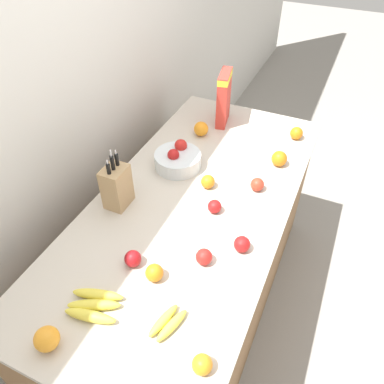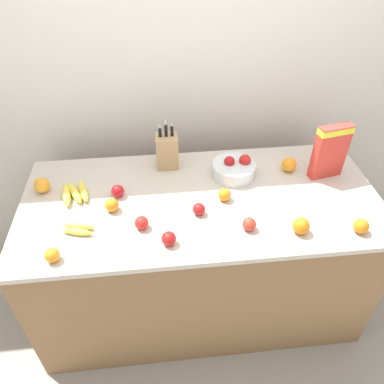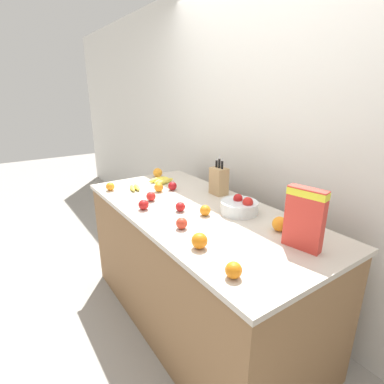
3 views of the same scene
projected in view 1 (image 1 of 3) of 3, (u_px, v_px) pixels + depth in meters
The scene contains 20 objects.
ground_plane at pixel (193, 303), 2.44m from camera, with size 14.00×14.00×0.00m, color gray.
wall_back at pixel (66, 103), 1.77m from camera, with size 9.00×0.06×2.60m.
counter at pixel (193, 259), 2.13m from camera, with size 1.95×0.90×0.92m.
knife_block at pixel (117, 186), 1.74m from camera, with size 0.13×0.10×0.31m.
cereal_box at pixel (224, 96), 2.25m from camera, with size 0.20×0.10×0.32m.
fruit_bowl at pixel (178, 159), 1.99m from camera, with size 0.25×0.25×0.13m.
banana_bunch_left at pixel (94, 305), 1.37m from camera, with size 0.17×0.23×0.04m.
banana_bunch_right at pixel (168, 323), 1.32m from camera, with size 0.16×0.11×0.03m.
apple_rear at pixel (242, 244), 1.57m from camera, with size 0.07×0.07×0.07m, color red.
apple_by_knife_block at pixel (133, 259), 1.51m from camera, with size 0.07×0.07×0.07m, color #A31419.
apple_leftmost at pixel (204, 257), 1.52m from camera, with size 0.07×0.07×0.07m, color red.
apple_near_bananas at pixel (257, 185), 1.86m from camera, with size 0.07×0.07×0.07m, color red.
apple_front at pixel (215, 207), 1.74m from camera, with size 0.07×0.07×0.07m, color red.
orange_mid_right at pixel (296, 133), 2.20m from camera, with size 0.07×0.07×0.07m, color orange.
orange_back_center at pixel (279, 159), 2.00m from camera, with size 0.08×0.08×0.08m, color orange.
orange_near_bowl at pixel (154, 273), 1.46m from camera, with size 0.07×0.07×0.07m, color orange.
orange_by_cereal at pixel (202, 364), 1.20m from camera, with size 0.07×0.07×0.07m, color orange.
orange_mid_left at pixel (47, 339), 1.25m from camera, with size 0.09×0.09×0.09m, color orange.
orange_front_center at pixel (201, 129), 2.22m from camera, with size 0.09×0.09×0.09m, color orange.
orange_front_right at pixel (208, 182), 1.87m from camera, with size 0.07×0.07×0.07m, color orange.
Camera 1 is at (-1.21, -0.54, 2.17)m, focal length 35.00 mm.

